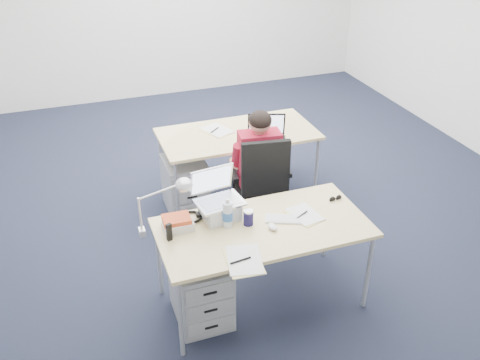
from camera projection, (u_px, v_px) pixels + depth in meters
name	position (u px, v px, depth m)	size (l,w,h in m)	color
floor	(258.00, 203.00, 5.66)	(7.00, 7.00, 0.00)	black
room	(262.00, 43.00, 4.80)	(6.02, 7.02, 2.80)	silver
desk_near	(263.00, 231.00, 4.05)	(1.60, 0.80, 0.73)	#D4BB7A
desk_far	(238.00, 137.00, 5.49)	(1.60, 0.80, 0.73)	#D4BB7A
office_chair	(260.00, 205.00, 5.08)	(0.76, 0.76, 1.06)	black
seated_person	(256.00, 166.00, 5.07)	(0.41, 0.69, 1.24)	#A9182D
drawer_pedestal_near	(201.00, 289.00, 4.10)	(0.40, 0.50, 0.55)	#A2A5A8
drawer_pedestal_far	(186.00, 185.00, 5.45)	(0.40, 0.50, 0.55)	#A2A5A8
silver_laptop	(220.00, 197.00, 4.04)	(0.35, 0.28, 0.38)	silver
wireless_keyboard	(284.00, 219.00, 4.10)	(0.28, 0.12, 0.01)	white
computer_mouse	(273.00, 227.00, 3.99)	(0.06, 0.10, 0.03)	white
headphones	(191.00, 216.00, 4.11)	(0.22, 0.17, 0.04)	black
can_koozie	(248.00, 217.00, 4.02)	(0.08, 0.08, 0.12)	#181440
water_bottle	(228.00, 213.00, 3.97)	(0.08, 0.08, 0.24)	silver
bear_figurine	(234.00, 208.00, 4.12)	(0.07, 0.05, 0.13)	#2B661B
book_stack	(177.00, 223.00, 3.98)	(0.22, 0.17, 0.10)	silver
cordless_phone	(169.00, 232.00, 3.84)	(0.04, 0.02, 0.14)	black
papers_left	(244.00, 261.00, 3.66)	(0.23, 0.33, 0.01)	#F1DF8B
papers_right	(304.00, 215.00, 4.15)	(0.19, 0.28, 0.01)	#F1DF8B
sunglasses	(335.00, 199.00, 4.34)	(0.12, 0.05, 0.03)	black
desk_lamp	(157.00, 207.00, 3.86)	(0.38, 0.14, 0.43)	silver
dark_laptop	(267.00, 129.00, 5.22)	(0.37, 0.36, 0.27)	black
far_cup	(280.00, 119.00, 5.65)	(0.06, 0.06, 0.09)	white
far_papers	(217.00, 131.00, 5.50)	(0.22, 0.31, 0.01)	white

